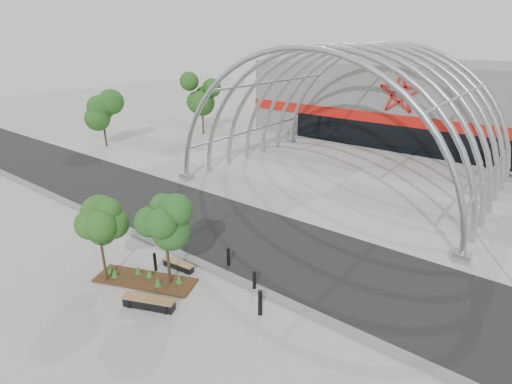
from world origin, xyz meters
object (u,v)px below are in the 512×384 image
at_px(street_tree_1, 165,227).
at_px(bench_0, 178,265).
at_px(street_tree_0, 99,228).
at_px(bollard_2, 228,257).
at_px(bench_1, 149,303).

relative_size(street_tree_1, bench_0, 2.26).
height_order(street_tree_0, bench_0, street_tree_0).
relative_size(bench_0, bollard_2, 1.86).
bearing_deg(street_tree_0, street_tree_1, 34.23).
height_order(street_tree_0, bollard_2, street_tree_0).
relative_size(bench_1, bollard_2, 2.36).
bearing_deg(bollard_2, bench_0, -135.33).
bearing_deg(street_tree_1, bollard_2, 68.91).
relative_size(street_tree_0, street_tree_1, 0.95).
distance_m(street_tree_1, bench_0, 3.01).
bearing_deg(bench_1, bench_0, 115.10).
bearing_deg(street_tree_0, bench_1, -0.55).
bearing_deg(bench_0, street_tree_1, -58.84).
xyz_separation_m(street_tree_0, bench_0, (1.80, 2.76, -2.57)).
xyz_separation_m(bench_0, bench_1, (1.31, -2.79, 0.05)).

